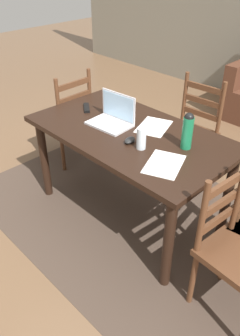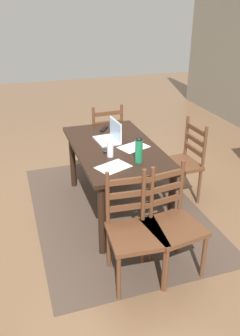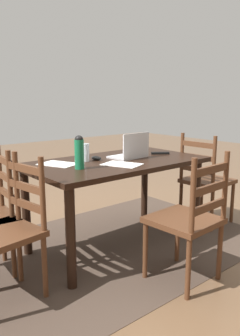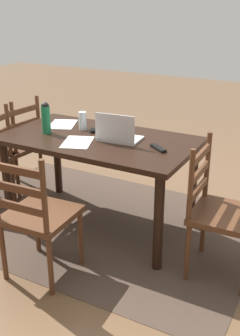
# 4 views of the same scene
# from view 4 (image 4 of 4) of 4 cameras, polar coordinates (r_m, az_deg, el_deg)

# --- Properties ---
(ground_plane) EXTENTS (14.00, 14.00, 0.00)m
(ground_plane) POSITION_cam_4_polar(r_m,az_deg,el_deg) (3.63, -2.72, -7.56)
(ground_plane) COLOR brown
(area_rug) EXTENTS (2.59, 1.81, 0.01)m
(area_rug) POSITION_cam_4_polar(r_m,az_deg,el_deg) (3.63, -2.72, -7.52)
(area_rug) COLOR #47382D
(area_rug) RESTS_ON ground
(dining_table) EXTENTS (1.53, 0.85, 0.77)m
(dining_table) POSITION_cam_4_polar(r_m,az_deg,el_deg) (3.35, -2.93, 2.45)
(dining_table) COLOR black
(dining_table) RESTS_ON ground
(chair_far_head) EXTENTS (0.46, 0.46, 0.95)m
(chair_far_head) POSITION_cam_4_polar(r_m,az_deg,el_deg) (2.84, -11.24, -6.40)
(chair_far_head) COLOR #56331E
(chair_far_head) RESTS_ON ground
(chair_left_far) EXTENTS (0.46, 0.46, 0.95)m
(chair_left_far) POSITION_cam_4_polar(r_m,az_deg,el_deg) (2.91, 13.42, -5.90)
(chair_left_far) COLOR #56331E
(chair_left_far) RESTS_ON ground
(chair_right_near) EXTENTS (0.47, 0.47, 0.95)m
(chair_right_near) POSITION_cam_4_polar(r_m,az_deg,el_deg) (4.15, -14.17, 2.72)
(chair_right_near) COLOR #56331E
(chair_right_near) RESTS_ON ground
(laptop) EXTENTS (0.34, 0.25, 0.23)m
(laptop) POSITION_cam_4_polar(r_m,az_deg,el_deg) (3.21, -0.29, 4.65)
(laptop) COLOR silver
(laptop) RESTS_ON dining_table
(water_bottle) EXTENTS (0.07, 0.07, 0.25)m
(water_bottle) POSITION_cam_4_polar(r_m,az_deg,el_deg) (3.44, -10.05, 6.81)
(water_bottle) COLOR #197247
(water_bottle) RESTS_ON dining_table
(drinking_glass) EXTENTS (0.06, 0.06, 0.15)m
(drinking_glass) POSITION_cam_4_polar(r_m,az_deg,el_deg) (3.51, -5.11, 6.41)
(drinking_glass) COLOR silver
(drinking_glass) RESTS_ON dining_table
(computer_mouse) EXTENTS (0.08, 0.11, 0.03)m
(computer_mouse) POSITION_cam_4_polar(r_m,az_deg,el_deg) (3.47, -3.60, 5.24)
(computer_mouse) COLOR black
(computer_mouse) RESTS_ON dining_table
(tv_remote) EXTENTS (0.16, 0.14, 0.02)m
(tv_remote) POSITION_cam_4_polar(r_m,az_deg,el_deg) (3.06, 5.22, 2.71)
(tv_remote) COLOR black
(tv_remote) RESTS_ON dining_table
(paper_stack_left) EXTENTS (0.31, 0.35, 0.00)m
(paper_stack_left) POSITION_cam_4_polar(r_m,az_deg,el_deg) (3.70, -7.80, 5.92)
(paper_stack_left) COLOR white
(paper_stack_left) RESTS_ON dining_table
(paper_stack_right) EXTENTS (0.30, 0.35, 0.00)m
(paper_stack_right) POSITION_cam_4_polar(r_m,az_deg,el_deg) (3.22, -5.81, 3.51)
(paper_stack_right) COLOR white
(paper_stack_right) RESTS_ON dining_table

